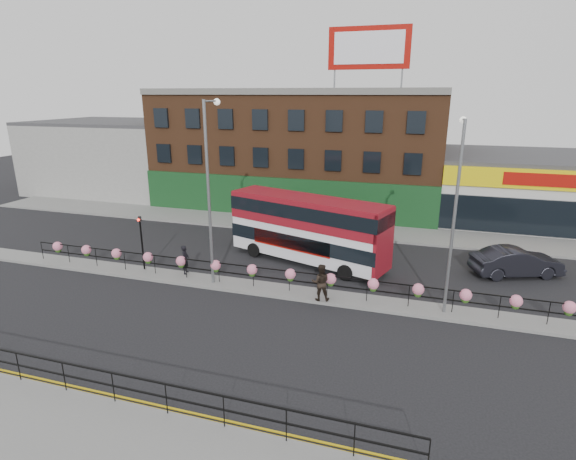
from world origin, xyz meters
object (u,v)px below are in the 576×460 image
(double_decker_bus, at_px, (308,223))
(pedestrian_a, at_px, (185,259))
(pedestrian_b, at_px, (321,282))
(car, at_px, (516,262))
(lamp_column_west, at_px, (210,178))
(lamp_column_east, at_px, (456,202))

(double_decker_bus, relative_size, pedestrian_a, 6.20)
(pedestrian_b, bearing_deg, double_decker_bus, -83.17)
(double_decker_bus, height_order, car, double_decker_bus)
(car, height_order, lamp_column_west, lamp_column_west)
(pedestrian_a, relative_size, pedestrian_b, 0.89)
(pedestrian_a, bearing_deg, lamp_column_west, -117.54)
(double_decker_bus, xyz_separation_m, lamp_column_west, (-4.04, -4.58, 3.33))
(pedestrian_a, height_order, lamp_column_east, lamp_column_east)
(double_decker_bus, xyz_separation_m, pedestrian_b, (2.03, -5.23, -1.42))
(lamp_column_west, bearing_deg, car, 20.87)
(lamp_column_west, bearing_deg, pedestrian_a, 167.58)
(pedestrian_b, xyz_separation_m, lamp_column_west, (-6.07, 0.65, 4.75))
(pedestrian_a, distance_m, lamp_column_east, 14.67)
(pedestrian_b, bearing_deg, pedestrian_a, -22.10)
(car, distance_m, pedestrian_b, 11.93)
(car, distance_m, pedestrian_a, 18.83)
(pedestrian_b, bearing_deg, lamp_column_west, -20.48)
(car, bearing_deg, pedestrian_a, 85.97)
(lamp_column_east, bearing_deg, car, 56.43)
(double_decker_bus, bearing_deg, lamp_column_west, -131.42)
(car, height_order, lamp_column_east, lamp_column_east)
(double_decker_bus, height_order, lamp_column_east, lamp_column_east)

